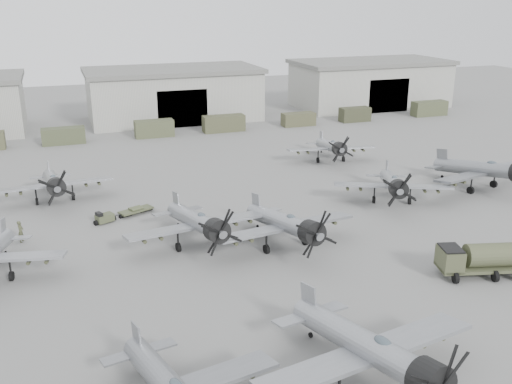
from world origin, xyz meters
TOP-DOWN VIEW (x-y plane):
  - ground at (0.00, 0.00)m, footprint 220.00×220.00m
  - hangar_center at (0.00, 61.96)m, footprint 29.00×14.80m
  - hangar_right at (38.00, 61.96)m, footprint 29.00×14.80m
  - support_truck_2 at (-18.58, 50.00)m, footprint 5.98×2.20m
  - support_truck_3 at (-5.56, 50.00)m, footprint 5.77×2.20m
  - support_truck_4 at (5.32, 50.00)m, footprint 6.52×2.20m
  - support_truck_5 at (18.02, 50.00)m, footprint 5.42×2.20m
  - support_truck_6 at (28.40, 50.00)m, footprint 5.13×2.20m
  - support_truck_7 at (43.25, 50.00)m, footprint 6.36×2.20m
  - aircraft_near_1 at (-4.75, -12.28)m, footprint 13.43×12.09m
  - aircraft_mid_1 at (-8.92, 8.61)m, footprint 12.50×11.25m
  - aircraft_mid_2 at (12.15, 12.54)m, footprint 11.54×10.47m
  - aircraft_mid_3 at (23.80, 12.81)m, footprint 13.20×11.88m
  - aircraft_far_0 at (-20.19, 24.33)m, footprint 11.83×10.64m
  - aircraft_far_1 at (13.26, 28.54)m, footprint 11.26×10.14m
  - aircraft_extra_937 at (-2.17, 5.83)m, footprint 12.50×11.25m
  - fuel_tanker at (9.84, -3.35)m, footprint 6.97×3.80m
  - tug_trailer at (-14.78, 17.48)m, footprint 5.78×3.30m
  - ground_crew at (-23.12, 14.89)m, footprint 0.66×0.81m

SIDE VIEW (x-z plane):
  - ground at x=0.00m, z-range 0.00..0.00m
  - tug_trailer at x=-14.78m, z-range -0.15..1.03m
  - ground_crew at x=-23.12m, z-range 0.00..1.90m
  - support_truck_5 at x=18.02m, z-range 0.00..2.10m
  - support_truck_2 at x=-18.58m, z-range 0.00..2.33m
  - support_truck_6 at x=28.40m, z-range 0.00..2.35m
  - support_truck_3 at x=-5.56m, z-range 0.00..2.52m
  - support_truck_4 at x=5.32m, z-range 0.00..2.54m
  - support_truck_7 at x=43.25m, z-range 0.00..2.56m
  - fuel_tanker at x=9.84m, z-range 0.19..2.75m
  - aircraft_far_1 at x=13.26m, z-range -0.20..4.27m
  - aircraft_far_0 at x=-20.19m, z-range -0.21..4.50m
  - aircraft_mid_2 at x=12.15m, z-range -0.21..4.52m
  - aircraft_mid_1 at x=-8.92m, z-range -0.22..4.74m
  - aircraft_extra_937 at x=-2.17m, z-range -0.22..4.74m
  - aircraft_mid_3 at x=23.80m, z-range -0.24..5.01m
  - aircraft_near_1 at x=-4.75m, z-range -0.24..5.09m
  - hangar_center at x=0.00m, z-range 0.02..8.72m
  - hangar_right at x=38.00m, z-range 0.02..8.72m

